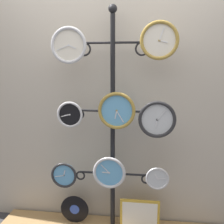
{
  "coord_description": "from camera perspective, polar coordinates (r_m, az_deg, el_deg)",
  "views": [
    {
      "loc": [
        0.3,
        -1.92,
        1.61
      ],
      "look_at": [
        0.0,
        0.36,
        1.19
      ],
      "focal_mm": 42.0,
      "sensor_mm": 36.0,
      "label": 1
    }
  ],
  "objects": [
    {
      "name": "clock_bottom_center",
      "position": [
        2.47,
        -0.59,
        -13.05
      ],
      "size": [
        0.3,
        0.04,
        0.3
      ],
      "color": "#60A8DB"
    },
    {
      "name": "clock_middle_left",
      "position": [
        2.38,
        -9.14,
        -0.54
      ],
      "size": [
        0.24,
        0.04,
        0.24
      ],
      "color": "black"
    },
    {
      "name": "vinyl_record",
      "position": [
        2.78,
        -8.14,
        -20.22
      ],
      "size": [
        0.28,
        0.01,
        0.28
      ],
      "color": "black",
      "rests_on": "low_shelf"
    },
    {
      "name": "clock_top_left",
      "position": [
        2.32,
        -9.39,
        14.15
      ],
      "size": [
        0.31,
        0.04,
        0.31
      ],
      "color": "silver"
    },
    {
      "name": "clock_middle_center",
      "position": [
        2.26,
        1.04,
        0.28
      ],
      "size": [
        0.33,
        0.04,
        0.33
      ],
      "color": "#60A8DB"
    },
    {
      "name": "shop_wall",
      "position": [
        2.52,
        0.62,
        5.55
      ],
      "size": [
        4.4,
        0.04,
        2.8
      ],
      "color": "#BCB2A3",
      "rests_on": "ground_plane"
    },
    {
      "name": "clock_middle_right",
      "position": [
        2.28,
        9.79,
        -1.63
      ],
      "size": [
        0.32,
        0.04,
        0.32
      ],
      "color": "silver"
    },
    {
      "name": "clock_bottom_left",
      "position": [
        2.56,
        -10.4,
        -13.36
      ],
      "size": [
        0.25,
        0.04,
        0.25
      ],
      "color": "#60A8DB"
    },
    {
      "name": "clock_bottom_right",
      "position": [
        2.48,
        9.84,
        -14.04
      ],
      "size": [
        0.21,
        0.04,
        0.21
      ],
      "color": "silver"
    },
    {
      "name": "display_stand",
      "position": [
        2.49,
        0.15,
        -9.05
      ],
      "size": [
        0.72,
        0.38,
        2.12
      ],
      "color": "black",
      "rests_on": "ground_plane"
    },
    {
      "name": "clock_top_right",
      "position": [
        2.24,
        10.27,
        15.1
      ],
      "size": [
        0.32,
        0.04,
        0.32
      ],
      "color": "silver"
    },
    {
      "name": "picture_frame",
      "position": [
        2.67,
        6.03,
        -21.34
      ],
      "size": [
        0.37,
        0.02,
        0.3
      ],
      "color": "gold",
      "rests_on": "low_shelf"
    }
  ]
}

